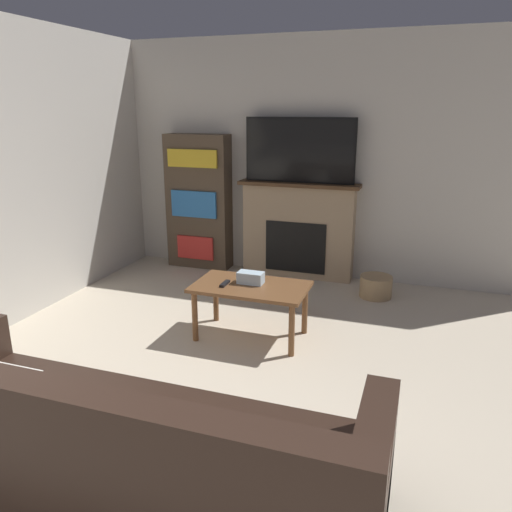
% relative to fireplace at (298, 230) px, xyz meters
% --- Properties ---
extents(wall_back, '(5.51, 0.06, 2.70)m').
position_rel_fireplace_xyz_m(wall_back, '(0.12, 0.14, 0.79)').
color(wall_back, beige).
rests_on(wall_back, ground_plane).
extents(fireplace, '(1.39, 0.28, 1.11)m').
position_rel_fireplace_xyz_m(fireplace, '(0.00, 0.00, 0.00)').
color(fireplace, tan).
rests_on(fireplace, ground_plane).
extents(tv, '(1.25, 0.03, 0.71)m').
position_rel_fireplace_xyz_m(tv, '(0.00, -0.02, 0.91)').
color(tv, black).
rests_on(tv, fireplace).
extents(couch, '(2.58, 0.96, 0.89)m').
position_rel_fireplace_xyz_m(couch, '(0.04, -3.78, -0.27)').
color(couch, black).
rests_on(couch, ground_plane).
extents(coffee_table, '(0.97, 0.57, 0.48)m').
position_rel_fireplace_xyz_m(coffee_table, '(0.03, -1.74, -0.15)').
color(coffee_table, brown).
rests_on(coffee_table, ground_plane).
extents(tissue_box, '(0.22, 0.12, 0.10)m').
position_rel_fireplace_xyz_m(tissue_box, '(0.01, -1.69, -0.03)').
color(tissue_box, silver).
rests_on(tissue_box, coffee_table).
extents(remote_control, '(0.04, 0.15, 0.02)m').
position_rel_fireplace_xyz_m(remote_control, '(-0.18, -1.80, -0.07)').
color(remote_control, black).
rests_on(remote_control, coffee_table).
extents(bookshelf, '(0.78, 0.29, 1.63)m').
position_rel_fireplace_xyz_m(bookshelf, '(-1.25, -0.02, 0.25)').
color(bookshelf, '#4C3D2D').
rests_on(bookshelf, ground_plane).
extents(storage_basket, '(0.34, 0.34, 0.23)m').
position_rel_fireplace_xyz_m(storage_basket, '(0.96, -0.41, -0.45)').
color(storage_basket, tan).
rests_on(storage_basket, ground_plane).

